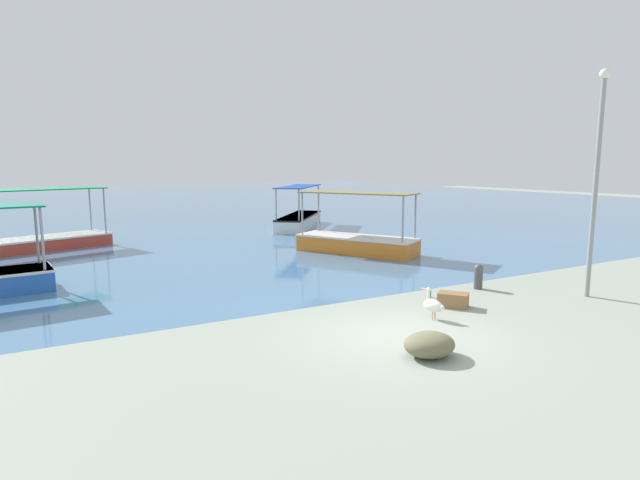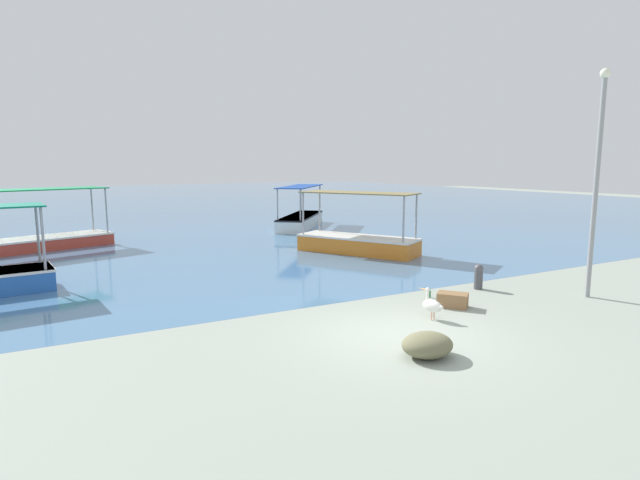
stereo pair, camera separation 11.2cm
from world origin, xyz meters
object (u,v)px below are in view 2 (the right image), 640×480
pelican (432,305)px  lamp_post (597,173)px  fishing_boat_center (39,239)px  mooring_bollard (479,276)px  fishing_boat_far_left (358,241)px  cargo_crate (453,300)px  net_pile (427,345)px  glass_bottle (430,294)px  fishing_boat_near_left (301,219)px

pelican → lamp_post: 6.41m
fishing_boat_center → mooring_bollard: fishing_boat_center is taller
fishing_boat_center → fishing_boat_far_left: (12.42, -7.65, 0.04)m
fishing_boat_center → cargo_crate: bearing=-57.7°
fishing_boat_center → net_pile: size_ratio=5.96×
fishing_boat_center → cargo_crate: fishing_boat_center is taller
pelican → mooring_bollard: (3.38, 1.74, 0.05)m
cargo_crate → net_pile: bearing=-140.5°
lamp_post → net_pile: (-7.23, -1.37, -3.37)m
pelican → net_pile: (-1.72, -1.85, -0.13)m
fishing_boat_far_left → lamp_post: 10.16m
fishing_boat_far_left → net_pile: 12.08m
fishing_boat_center → fishing_boat_far_left: bearing=-31.6°
cargo_crate → pelican: bearing=-154.3°
fishing_boat_center → lamp_post: lamp_post is taller
fishing_boat_center → mooring_bollard: size_ratio=8.25×
fishing_boat_center → lamp_post: (14.38, -17.14, 3.11)m
lamp_post → glass_bottle: size_ratio=24.08×
fishing_boat_center → pelican: 18.87m
fishing_boat_center → mooring_bollard: 19.31m
fishing_boat_near_left → cargo_crate: fishing_boat_near_left is taller
net_pile → fishing_boat_center: bearing=111.1°
fishing_boat_near_left → fishing_boat_center: 14.34m
fishing_boat_far_left → net_pile: bearing=-115.9°
fishing_boat_near_left → pelican: fishing_boat_near_left is taller
lamp_post → pelican: bearing=175.0°
net_pile → glass_bottle: bearing=48.7°
fishing_boat_far_left → lamp_post: lamp_post is taller
pelican → net_pile: bearing=-132.9°
pelican → cargo_crate: 1.41m
fishing_boat_far_left → net_pile: fishing_boat_far_left is taller
glass_bottle → lamp_post: bearing=-27.3°
net_pile → glass_bottle: 4.68m
fishing_boat_near_left → glass_bottle: (-4.00, -16.76, -0.44)m
fishing_boat_far_left → fishing_boat_center: bearing=148.4°
fishing_boat_far_left → cargo_crate: bearing=-105.3°
lamp_post → net_pile: 8.10m
fishing_boat_center → net_pile: fishing_boat_center is taller
lamp_post → cargo_crate: lamp_post is taller
fishing_boat_center → pelican: size_ratio=8.13×
fishing_boat_center → net_pile: (7.15, -18.51, -0.26)m
pelican → glass_bottle: (1.36, 1.66, -0.27)m
net_pile → fishing_boat_far_left: bearing=64.1°
fishing_boat_near_left → pelican: size_ratio=7.71×
fishing_boat_near_left → mooring_bollard: (-1.98, -16.68, -0.12)m
fishing_boat_center → pelican: bearing=-62.0°
fishing_boat_center → glass_bottle: (10.24, -15.00, -0.40)m
mooring_bollard → cargo_crate: size_ratio=0.99×
fishing_boat_near_left → lamp_post: 19.15m
mooring_bollard → cargo_crate: bearing=-151.9°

